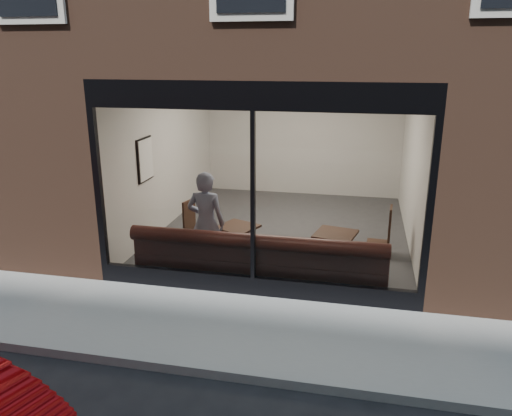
% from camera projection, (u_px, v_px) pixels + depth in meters
% --- Properties ---
extents(ground, '(120.00, 120.00, 0.00)m').
position_uv_depth(ground, '(215.00, 374.00, 5.77)').
color(ground, black).
rests_on(ground, ground).
extents(sidewalk_near, '(40.00, 2.00, 0.01)m').
position_uv_depth(sidewalk_near, '(236.00, 329.00, 6.70)').
color(sidewalk_near, gray).
rests_on(sidewalk_near, ground).
extents(kerb_near, '(40.00, 0.10, 0.12)m').
position_uv_depth(kerb_near, '(214.00, 372.00, 5.70)').
color(kerb_near, gray).
rests_on(kerb_near, ground).
extents(host_building_pier_left, '(2.50, 12.00, 3.20)m').
position_uv_depth(host_building_pier_left, '(165.00, 129.00, 13.52)').
color(host_building_pier_left, brown).
rests_on(host_building_pier_left, ground).
extents(host_building_pier_right, '(2.50, 12.00, 3.20)m').
position_uv_depth(host_building_pier_right, '(458.00, 139.00, 12.02)').
color(host_building_pier_right, brown).
rests_on(host_building_pier_right, ground).
extents(host_building_backfill, '(5.00, 6.00, 3.20)m').
position_uv_depth(host_building_backfill, '(314.00, 119.00, 15.57)').
color(host_building_backfill, brown).
rests_on(host_building_backfill, ground).
extents(cafe_floor, '(6.00, 6.00, 0.00)m').
position_uv_depth(cafe_floor, '(283.00, 230.00, 10.43)').
color(cafe_floor, '#2D2D30').
rests_on(cafe_floor, ground).
extents(cafe_ceiling, '(6.00, 6.00, 0.00)m').
position_uv_depth(cafe_ceiling, '(286.00, 74.00, 9.50)').
color(cafe_ceiling, white).
rests_on(cafe_ceiling, host_building_upper).
extents(cafe_wall_back, '(5.00, 0.00, 5.00)m').
position_uv_depth(cafe_wall_back, '(303.00, 134.00, 12.76)').
color(cafe_wall_back, silver).
rests_on(cafe_wall_back, ground).
extents(cafe_wall_left, '(0.00, 6.00, 6.00)m').
position_uv_depth(cafe_wall_left, '(167.00, 151.00, 10.46)').
color(cafe_wall_left, silver).
rests_on(cafe_wall_left, ground).
extents(cafe_wall_right, '(0.00, 6.00, 6.00)m').
position_uv_depth(cafe_wall_right, '(414.00, 161.00, 9.47)').
color(cafe_wall_right, silver).
rests_on(cafe_wall_right, ground).
extents(storefront_kick, '(5.00, 0.10, 0.30)m').
position_uv_depth(storefront_kick, '(253.00, 286.00, 7.64)').
color(storefront_kick, black).
rests_on(storefront_kick, ground).
extents(storefront_header, '(5.00, 0.10, 0.40)m').
position_uv_depth(storefront_header, '(253.00, 96.00, 6.80)').
color(storefront_header, black).
rests_on(storefront_header, host_building_upper).
extents(storefront_mullion, '(0.06, 0.10, 2.50)m').
position_uv_depth(storefront_mullion, '(253.00, 198.00, 7.22)').
color(storefront_mullion, black).
rests_on(storefront_mullion, storefront_kick).
extents(storefront_glass, '(4.80, 0.00, 4.80)m').
position_uv_depth(storefront_glass, '(253.00, 198.00, 7.20)').
color(storefront_glass, white).
rests_on(storefront_glass, storefront_kick).
extents(banquette, '(4.00, 0.55, 0.45)m').
position_uv_depth(banquette, '(259.00, 271.00, 7.99)').
color(banquette, '#381914').
rests_on(banquette, cafe_floor).
extents(person, '(0.65, 0.43, 1.75)m').
position_uv_depth(person, '(206.00, 223.00, 8.24)').
color(person, '#8A96B4').
rests_on(person, cafe_floor).
extents(cafe_table_left, '(0.78, 0.78, 0.04)m').
position_uv_depth(cafe_table_left, '(237.00, 227.00, 8.45)').
color(cafe_table_left, black).
rests_on(cafe_table_left, cafe_floor).
extents(cafe_table_right, '(0.75, 0.75, 0.04)m').
position_uv_depth(cafe_table_right, '(335.00, 234.00, 8.12)').
color(cafe_table_right, black).
rests_on(cafe_table_right, cafe_floor).
extents(cafe_chair_left, '(0.45, 0.45, 0.04)m').
position_uv_depth(cafe_chair_left, '(182.00, 235.00, 9.54)').
color(cafe_chair_left, black).
rests_on(cafe_chair_left, cafe_floor).
extents(cafe_chair_right, '(0.42, 0.42, 0.04)m').
position_uv_depth(cafe_chair_right, '(378.00, 243.00, 9.10)').
color(cafe_chair_right, black).
rests_on(cafe_chair_right, cafe_floor).
extents(wall_poster, '(0.02, 0.57, 0.76)m').
position_uv_depth(wall_poster, '(146.00, 159.00, 9.34)').
color(wall_poster, white).
rests_on(wall_poster, cafe_wall_left).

